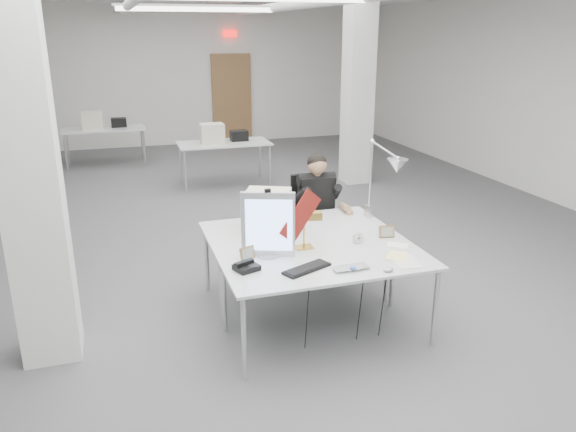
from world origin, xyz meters
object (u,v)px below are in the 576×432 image
(laptop, at_px, (353,270))
(office_chair, at_px, (315,227))
(beige_monitor, at_px, (267,211))
(desk_main, at_px, (328,262))
(monitor, at_px, (268,224))
(bankers_lamp, at_px, (304,232))
(architect_lamp, at_px, (382,180))
(desk_phone, at_px, (246,267))
(seated_person, at_px, (317,193))

(laptop, bearing_deg, office_chair, 78.23)
(laptop, relative_size, beige_monitor, 0.73)
(desk_main, height_order, monitor, monitor)
(bankers_lamp, relative_size, beige_monitor, 0.73)
(laptop, xyz_separation_m, beige_monitor, (-0.40, 1.15, 0.19))
(beige_monitor, relative_size, architect_lamp, 0.46)
(desk_main, height_order, bankers_lamp, bankers_lamp)
(bankers_lamp, distance_m, beige_monitor, 0.58)
(office_chair, distance_m, laptop, 1.90)
(bankers_lamp, bearing_deg, office_chair, 73.86)
(desk_main, bearing_deg, laptop, -67.69)
(desk_main, height_order, architect_lamp, architect_lamp)
(desk_main, bearing_deg, monitor, 149.59)
(monitor, bearing_deg, office_chair, 74.58)
(laptop, xyz_separation_m, desk_phone, (-0.82, 0.29, 0.01))
(monitor, xyz_separation_m, desk_phone, (-0.26, -0.25, -0.26))
(office_chair, bearing_deg, desk_main, -101.57)
(laptop, xyz_separation_m, architect_lamp, (0.74, 1.02, 0.45))
(office_chair, bearing_deg, laptop, -95.99)
(laptop, bearing_deg, architect_lamp, 52.87)
(seated_person, xyz_separation_m, monitor, (-0.91, -1.25, 0.14))
(architect_lamp, bearing_deg, office_chair, 124.14)
(monitor, distance_m, bankers_lamp, 0.38)
(office_chair, distance_m, seated_person, 0.42)
(bankers_lamp, height_order, beige_monitor, beige_monitor)
(desk_phone, bearing_deg, desk_main, -21.63)
(desk_phone, bearing_deg, bankers_lamp, 7.74)
(beige_monitor, bearing_deg, bankers_lamp, -45.92)
(desk_main, height_order, desk_phone, desk_phone)
(office_chair, relative_size, architect_lamp, 1.05)
(bankers_lamp, bearing_deg, desk_phone, -143.94)
(laptop, xyz_separation_m, bankers_lamp, (-0.21, 0.61, 0.14))
(monitor, height_order, architect_lamp, architect_lamp)
(bankers_lamp, bearing_deg, architect_lamp, 31.40)
(architect_lamp, bearing_deg, monitor, -151.16)
(architect_lamp, bearing_deg, beige_monitor, -178.07)
(laptop, relative_size, architect_lamp, 0.33)
(office_chair, xyz_separation_m, desk_phone, (-1.17, -1.55, 0.29))
(seated_person, bearing_deg, desk_phone, -123.27)
(beige_monitor, bearing_deg, seated_person, 65.44)
(desk_main, relative_size, monitor, 3.13)
(beige_monitor, height_order, architect_lamp, architect_lamp)
(bankers_lamp, distance_m, architect_lamp, 1.08)
(desk_phone, bearing_deg, beige_monitor, 43.99)
(desk_phone, bearing_deg, laptop, -39.45)
(desk_main, height_order, office_chair, office_chair)
(laptop, distance_m, architect_lamp, 1.34)
(laptop, height_order, architect_lamp, architect_lamp)
(desk_main, xyz_separation_m, seated_person, (0.46, 1.52, 0.16))
(laptop, distance_m, bankers_lamp, 0.66)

